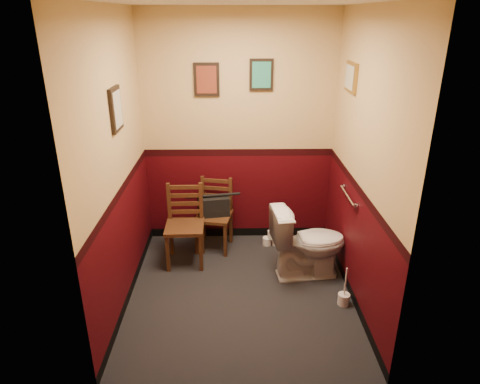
% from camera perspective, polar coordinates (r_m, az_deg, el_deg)
% --- Properties ---
extents(floor, '(2.20, 2.40, 0.00)m').
position_cam_1_polar(floor, '(4.46, 0.06, -13.20)').
color(floor, black).
rests_on(floor, ground).
extents(ceiling, '(2.20, 2.40, 0.00)m').
position_cam_1_polar(ceiling, '(3.62, 0.08, 24.02)').
color(ceiling, silver).
rests_on(ceiling, ground).
extents(wall_back, '(2.20, 0.00, 2.70)m').
position_cam_1_polar(wall_back, '(4.98, -0.19, 7.95)').
color(wall_back, '#38050A').
rests_on(wall_back, ground).
extents(wall_front, '(2.20, 0.00, 2.70)m').
position_cam_1_polar(wall_front, '(2.73, 0.53, -4.95)').
color(wall_front, '#38050A').
rests_on(wall_front, ground).
extents(wall_left, '(0.00, 2.40, 2.70)m').
position_cam_1_polar(wall_left, '(3.97, -16.05, 3.17)').
color(wall_left, '#38050A').
rests_on(wall_left, ground).
extents(wall_right, '(0.00, 2.40, 2.70)m').
position_cam_1_polar(wall_right, '(4.00, 16.03, 3.35)').
color(wall_right, '#38050A').
rests_on(wall_right, ground).
extents(grab_bar, '(0.05, 0.56, 0.06)m').
position_cam_1_polar(grab_bar, '(4.36, 14.20, -0.51)').
color(grab_bar, silver).
rests_on(grab_bar, wall_right).
extents(framed_print_back_a, '(0.28, 0.04, 0.36)m').
position_cam_1_polar(framed_print_back_a, '(4.85, -4.48, 14.72)').
color(framed_print_back_a, black).
rests_on(framed_print_back_a, wall_back).
extents(framed_print_back_b, '(0.26, 0.04, 0.34)m').
position_cam_1_polar(framed_print_back_b, '(4.85, 2.87, 15.35)').
color(framed_print_back_b, black).
rests_on(framed_print_back_b, wall_back).
extents(framed_print_left, '(0.04, 0.30, 0.38)m').
position_cam_1_polar(framed_print_left, '(3.93, -16.19, 10.56)').
color(framed_print_left, black).
rests_on(framed_print_left, wall_left).
extents(framed_print_right, '(0.04, 0.34, 0.28)m').
position_cam_1_polar(framed_print_right, '(4.41, 14.58, 14.61)').
color(framed_print_right, olive).
rests_on(framed_print_right, wall_right).
extents(toilet, '(0.84, 0.54, 0.77)m').
position_cam_1_polar(toilet, '(4.59, 9.08, -6.70)').
color(toilet, white).
rests_on(toilet, floor).
extents(toilet_brush, '(0.11, 0.11, 0.41)m').
position_cam_1_polar(toilet_brush, '(4.38, 13.66, -13.62)').
color(toilet_brush, silver).
rests_on(toilet_brush, floor).
extents(chair_left, '(0.43, 0.43, 0.89)m').
position_cam_1_polar(chair_left, '(4.79, -7.35, -4.40)').
color(chair_left, '#553019').
rests_on(chair_left, floor).
extents(chair_right, '(0.46, 0.46, 0.85)m').
position_cam_1_polar(chair_right, '(5.06, -3.41, -3.03)').
color(chair_right, '#553019').
rests_on(chair_right, floor).
extents(handbag, '(0.38, 0.24, 0.26)m').
position_cam_1_polar(handbag, '(4.97, -3.54, -1.85)').
color(handbag, black).
rests_on(handbag, chair_right).
extents(tp_stack, '(0.22, 0.12, 0.19)m').
position_cam_1_polar(tp_stack, '(5.25, 4.26, -6.26)').
color(tp_stack, silver).
rests_on(tp_stack, floor).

